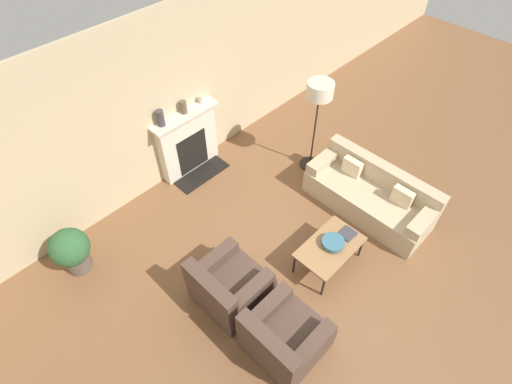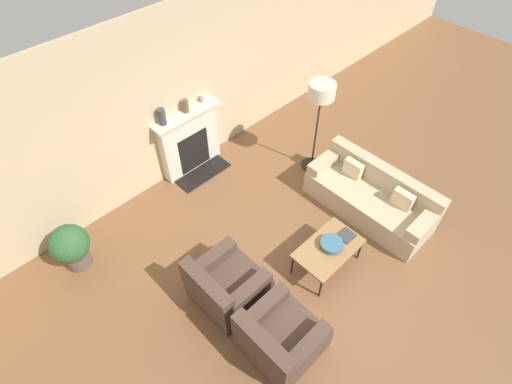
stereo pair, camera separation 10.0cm
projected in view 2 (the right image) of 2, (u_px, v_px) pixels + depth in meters
ground_plane at (311, 278)px, 5.76m from camera, size 18.00×18.00×0.00m
wall_back at (165, 102)px, 6.21m from camera, size 18.00×0.06×2.90m
fireplace at (190, 142)px, 6.89m from camera, size 1.24×0.59×1.20m
couch at (371, 197)px, 6.41m from camera, size 0.82×2.05×0.77m
armchair_near at (280, 338)px, 4.87m from camera, size 0.88×0.87×0.82m
armchair_far at (226, 286)px, 5.35m from camera, size 0.88×0.87×0.82m
coffee_table at (328, 249)px, 5.61m from camera, size 0.98×0.60×0.45m
bowl at (332, 244)px, 5.57m from camera, size 0.32×0.32×0.09m
book at (346, 235)px, 5.71m from camera, size 0.23×0.21×0.02m
floor_lamp at (321, 99)px, 6.26m from camera, size 0.43×0.43×1.73m
mantel_vase_left at (162, 117)px, 6.15m from camera, size 0.12×0.12×0.27m
mantel_vase_center_left at (185, 106)px, 6.38m from camera, size 0.11×0.11×0.22m
mantel_vase_center_right at (203, 99)px, 6.57m from camera, size 0.07×0.07×0.14m
potted_plant at (70, 246)px, 5.62m from camera, size 0.55×0.55×0.76m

